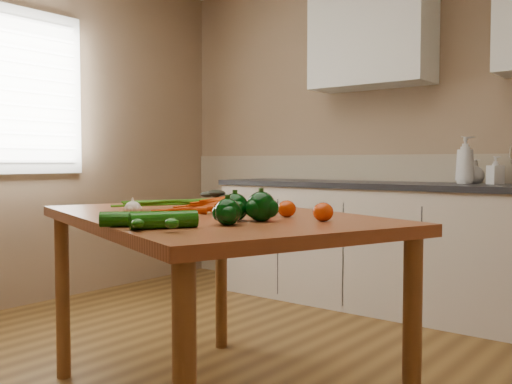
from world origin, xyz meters
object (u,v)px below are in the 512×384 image
at_px(tomato_c, 323,212).
at_px(soap_bottle_b, 495,170).
at_px(tomato_b, 287,209).
at_px(carrot_bunch, 192,203).
at_px(soap_bottle_c, 475,172).
at_px(pepper_a, 235,207).
at_px(garlic_bulb, 133,208).
at_px(zucchini_a, 164,220).
at_px(zucchini_b, 141,219).
at_px(pepper_b, 261,207).
at_px(table, 209,236).
at_px(pepper_c, 228,212).
at_px(leafy_greens, 218,192).
at_px(soap_bottle_a, 465,160).
at_px(tomato_a, 269,208).

bearing_deg(tomato_c, soap_bottle_b, 90.01).
bearing_deg(tomato_b, carrot_bunch, -171.25).
height_order(soap_bottle_c, pepper_a, soap_bottle_c).
relative_size(garlic_bulb, pepper_a, 0.66).
bearing_deg(zucchini_a, garlic_bulb, 151.20).
height_order(carrot_bunch, tomato_b, carrot_bunch).
bearing_deg(zucchini_b, soap_bottle_c, 85.22).
distance_m(pepper_b, zucchini_b, 0.43).
relative_size(garlic_bulb, pepper_b, 0.61).
relative_size(soap_bottle_b, zucchini_b, 0.68).
bearing_deg(table, soap_bottle_c, 100.38).
distance_m(pepper_c, tomato_c, 0.35).
relative_size(leafy_greens, pepper_a, 2.26).
bearing_deg(soap_bottle_c, leafy_greens, 127.95).
height_order(soap_bottle_a, soap_bottle_b, soap_bottle_a).
height_order(zucchini_a, zucchini_b, zucchini_a).
distance_m(soap_bottle_b, tomato_b, 2.07).
height_order(tomato_b, tomato_c, tomato_c).
relative_size(table, soap_bottle_b, 9.96).
bearing_deg(garlic_bulb, zucchini_b, -35.86).
bearing_deg(table, garlic_bulb, -110.88).
relative_size(pepper_b, tomato_c, 1.42).
distance_m(garlic_bulb, pepper_a, 0.48).
xyz_separation_m(table, zucchini_a, (0.26, -0.48, 0.12)).
height_order(soap_bottle_b, soap_bottle_c, soap_bottle_b).
xyz_separation_m(pepper_b, zucchini_a, (-0.10, -0.37, -0.02)).
distance_m(table, tomato_c, 0.55).
distance_m(carrot_bunch, zucchini_a, 0.60).
xyz_separation_m(soap_bottle_b, pepper_b, (-0.18, -2.24, -0.11)).
bearing_deg(tomato_c, pepper_c, -122.31).
xyz_separation_m(tomato_c, zucchini_b, (-0.38, -0.51, -0.01)).
xyz_separation_m(soap_bottle_c, garlic_bulb, (-0.58, -2.44, -0.12)).
height_order(pepper_c, zucchini_a, pepper_c).
relative_size(tomato_a, zucchini_a, 0.31).
bearing_deg(soap_bottle_a, pepper_a, 139.45).
xyz_separation_m(garlic_bulb, pepper_c, (0.55, -0.05, 0.02)).
distance_m(carrot_bunch, leafy_greens, 0.53).
distance_m(table, carrot_bunch, 0.16).
bearing_deg(pepper_c, leafy_greens, 133.97).
distance_m(pepper_a, zucchini_b, 0.35).
relative_size(soap_bottle_b, pepper_b, 1.72).
height_order(soap_bottle_b, tomato_c, soap_bottle_b).
relative_size(tomato_a, tomato_b, 0.96).
height_order(soap_bottle_a, pepper_b, soap_bottle_a).
xyz_separation_m(pepper_c, zucchini_a, (-0.09, -0.20, -0.02)).
bearing_deg(zucchini_b, tomato_c, 53.39).
distance_m(table, pepper_a, 0.35).
distance_m(tomato_b, zucchini_b, 0.59).
bearing_deg(pepper_a, zucchini_b, -109.40).
height_order(tomato_b, zucchini_b, tomato_b).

